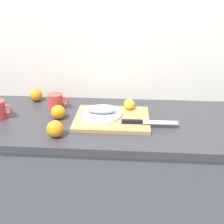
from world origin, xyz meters
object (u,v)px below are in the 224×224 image
(white_plate, at_px, (102,114))
(fish_fillet, at_px, (102,110))
(cutting_board, at_px, (112,119))
(lemon_0, at_px, (129,104))
(coffee_mug_1, at_px, (56,101))
(chef_knife, at_px, (142,122))

(white_plate, height_order, fish_fillet, fish_fillet)
(cutting_board, height_order, fish_fillet, fish_fillet)
(lemon_0, height_order, coffee_mug_1, coffee_mug_1)
(chef_knife, xyz_separation_m, lemon_0, (-0.07, 0.17, 0.02))
(lemon_0, bearing_deg, chef_knife, -67.71)
(fish_fillet, height_order, chef_knife, fish_fillet)
(cutting_board, relative_size, lemon_0, 6.54)
(cutting_board, distance_m, lemon_0, 0.15)
(cutting_board, height_order, chef_knife, chef_knife)
(fish_fillet, relative_size, chef_knife, 0.58)
(fish_fillet, bearing_deg, lemon_0, 30.61)
(white_plate, bearing_deg, coffee_mug_1, 159.04)
(cutting_board, relative_size, fish_fillet, 2.42)
(lemon_0, xyz_separation_m, coffee_mug_1, (-0.43, 0.02, -0.00))
(chef_knife, relative_size, lemon_0, 4.70)
(cutting_board, relative_size, coffee_mug_1, 3.19)
(white_plate, xyz_separation_m, fish_fillet, (0.00, 0.00, 0.03))
(cutting_board, distance_m, chef_knife, 0.18)
(white_plate, bearing_deg, lemon_0, 30.61)
(fish_fillet, height_order, lemon_0, lemon_0)
(fish_fillet, relative_size, coffee_mug_1, 1.32)
(fish_fillet, height_order, coffee_mug_1, coffee_mug_1)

